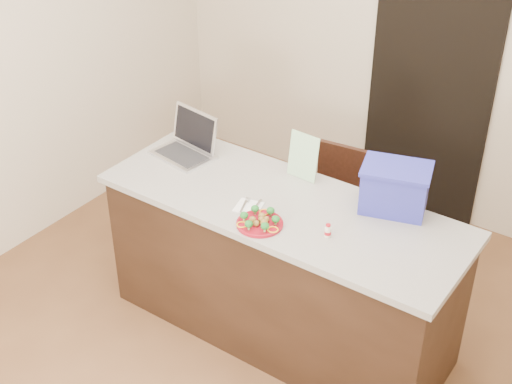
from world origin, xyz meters
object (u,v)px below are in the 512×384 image
Objects in this scene: plate at (260,223)px; blue_box at (395,188)px; yogurt_bottle at (328,231)px; island at (281,269)px; napkin at (249,207)px; laptop at (188,142)px; chair at (336,200)px.

blue_box is at bearing 47.13° from plate.
yogurt_bottle is (0.34, 0.11, 0.02)m from plate.
yogurt_bottle reaches higher than plate.
plate is (0.02, -0.24, 0.47)m from island.
island is 0.53m from plate.
napkin is at bearing 144.83° from plate.
yogurt_bottle is (0.36, -0.13, 0.49)m from island.
laptop is (-0.65, 0.29, 0.07)m from napkin.
laptop is 0.94× the size of blue_box.
laptop is 1.08m from chair.
yogurt_bottle is at bearing -70.25° from chair.
blue_box reaches higher than yogurt_bottle.
yogurt_bottle is 0.46m from blue_box.
island is 0.81m from chair.
yogurt_bottle is 1.16m from laptop.
laptop is at bearing 154.03° from plate.
napkin is 0.16× the size of chair.
chair is (-0.09, 0.81, 0.01)m from island.
plate is at bearing -161.53° from yogurt_bottle.
yogurt_bottle is at bearing -127.35° from blue_box.
island is 0.83m from blue_box.
blue_box reaches higher than plate.
plate is 0.18m from napkin.
blue_box reaches higher than napkin.
laptop reaches higher than yogurt_bottle.
blue_box reaches higher than laptop.
blue_box is (0.16, 0.42, 0.10)m from yogurt_bottle.
blue_box is (0.64, 0.43, 0.13)m from napkin.
island is 0.95m from laptop.
island reaches higher than chair.
napkin is 0.48m from yogurt_bottle.
island is 0.62m from yogurt_bottle.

